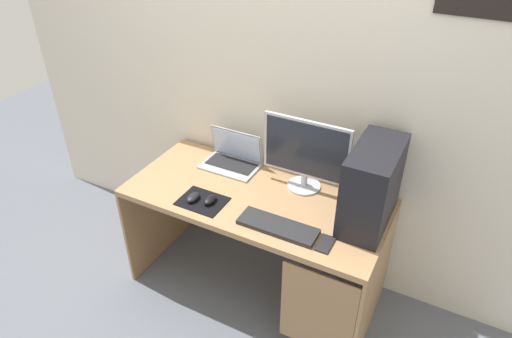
{
  "coord_description": "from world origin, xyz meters",
  "views": [
    {
      "loc": [
        0.97,
        -1.84,
        2.27
      ],
      "look_at": [
        0.0,
        0.0,
        0.9
      ],
      "focal_mm": 32.0,
      "sensor_mm": 36.0,
      "label": 1
    }
  ],
  "objects_px": {
    "pc_tower": "(372,186)",
    "monitor": "(306,154)",
    "cell_phone": "(325,244)",
    "mouse_left": "(210,200)",
    "laptop": "(232,159)",
    "mouse_right": "(193,197)",
    "keyboard": "(278,227)"
  },
  "relations": [
    {
      "from": "pc_tower",
      "to": "monitor",
      "type": "xyz_separation_m",
      "value": [
        -0.41,
        0.12,
        0.01
      ]
    },
    {
      "from": "pc_tower",
      "to": "cell_phone",
      "type": "relative_size",
      "value": 3.45
    },
    {
      "from": "pc_tower",
      "to": "monitor",
      "type": "height_order",
      "value": "pc_tower"
    },
    {
      "from": "monitor",
      "to": "mouse_left",
      "type": "height_order",
      "value": "monitor"
    },
    {
      "from": "mouse_left",
      "to": "monitor",
      "type": "bearing_deg",
      "value": 43.34
    },
    {
      "from": "monitor",
      "to": "cell_phone",
      "type": "distance_m",
      "value": 0.54
    },
    {
      "from": "monitor",
      "to": "laptop",
      "type": "distance_m",
      "value": 0.52
    },
    {
      "from": "laptop",
      "to": "mouse_left",
      "type": "height_order",
      "value": "laptop"
    },
    {
      "from": "mouse_right",
      "to": "pc_tower",
      "type": "bearing_deg",
      "value": 17.47
    },
    {
      "from": "pc_tower",
      "to": "laptop",
      "type": "distance_m",
      "value": 0.93
    },
    {
      "from": "pc_tower",
      "to": "cell_phone",
      "type": "distance_m",
      "value": 0.38
    },
    {
      "from": "monitor",
      "to": "cell_phone",
      "type": "xyz_separation_m",
      "value": [
        0.28,
        -0.4,
        -0.22
      ]
    },
    {
      "from": "pc_tower",
      "to": "cell_phone",
      "type": "height_order",
      "value": "pc_tower"
    },
    {
      "from": "pc_tower",
      "to": "keyboard",
      "type": "xyz_separation_m",
      "value": [
        -0.39,
        -0.28,
        -0.21
      ]
    },
    {
      "from": "keyboard",
      "to": "mouse_right",
      "type": "distance_m",
      "value": 0.52
    },
    {
      "from": "cell_phone",
      "to": "monitor",
      "type": "bearing_deg",
      "value": 125.25
    },
    {
      "from": "laptop",
      "to": "cell_phone",
      "type": "height_order",
      "value": "laptop"
    },
    {
      "from": "mouse_left",
      "to": "cell_phone",
      "type": "xyz_separation_m",
      "value": [
        0.68,
        -0.02,
        -0.02
      ]
    },
    {
      "from": "monitor",
      "to": "mouse_right",
      "type": "bearing_deg",
      "value": -140.88
    },
    {
      "from": "monitor",
      "to": "mouse_left",
      "type": "bearing_deg",
      "value": -136.66
    },
    {
      "from": "monitor",
      "to": "keyboard",
      "type": "distance_m",
      "value": 0.45
    },
    {
      "from": "pc_tower",
      "to": "laptop",
      "type": "xyz_separation_m",
      "value": [
        -0.9,
        0.14,
        -0.17
      ]
    },
    {
      "from": "laptop",
      "to": "keyboard",
      "type": "distance_m",
      "value": 0.66
    },
    {
      "from": "laptop",
      "to": "cell_phone",
      "type": "distance_m",
      "value": 0.88
    },
    {
      "from": "laptop",
      "to": "mouse_right",
      "type": "height_order",
      "value": "laptop"
    },
    {
      "from": "pc_tower",
      "to": "monitor",
      "type": "distance_m",
      "value": 0.43
    },
    {
      "from": "keyboard",
      "to": "mouse_left",
      "type": "distance_m",
      "value": 0.43
    },
    {
      "from": "mouse_left",
      "to": "pc_tower",
      "type": "bearing_deg",
      "value": 17.78
    },
    {
      "from": "pc_tower",
      "to": "keyboard",
      "type": "height_order",
      "value": "pc_tower"
    },
    {
      "from": "mouse_left",
      "to": "cell_phone",
      "type": "height_order",
      "value": "mouse_left"
    },
    {
      "from": "keyboard",
      "to": "cell_phone",
      "type": "xyz_separation_m",
      "value": [
        0.26,
        -0.0,
        -0.01
      ]
    },
    {
      "from": "monitor",
      "to": "keyboard",
      "type": "xyz_separation_m",
      "value": [
        0.02,
        -0.4,
        -0.22
      ]
    }
  ]
}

